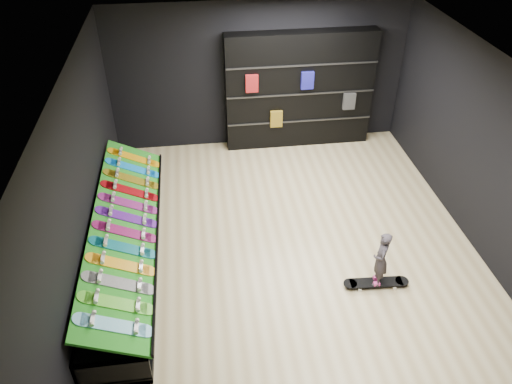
{
  "coord_description": "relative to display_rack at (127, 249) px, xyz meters",
  "views": [
    {
      "loc": [
        -1.33,
        -5.97,
        5.49
      ],
      "look_at": [
        -0.5,
        0.2,
        1.0
      ],
      "focal_mm": 35.0,
      "sensor_mm": 36.0,
      "label": 1
    }
  ],
  "objects": [
    {
      "name": "display_rack",
      "position": [
        0.0,
        0.0,
        0.0
      ],
      "size": [
        0.9,
        4.5,
        0.5
      ],
      "primitive_type": null,
      "color": "black",
      "rests_on": "ground"
    },
    {
      "name": "display_board_7",
      "position": [
        0.06,
        0.52,
        0.49
      ],
      "size": [
        0.93,
        0.22,
        0.5
      ],
      "primitive_type": null,
      "rotation": [
        0.0,
        0.44,
        0.0
      ],
      "color": "#2626BF",
      "rests_on": "turf_ramp"
    },
    {
      "name": "ceiling",
      "position": [
        2.55,
        0.0,
        2.75
      ],
      "size": [
        6.0,
        7.0,
        0.01
      ],
      "primitive_type": "cube",
      "color": "white",
      "rests_on": "ground"
    },
    {
      "name": "floor_skateboard",
      "position": [
        3.68,
        -1.04,
        -0.21
      ],
      "size": [
        0.99,
        0.28,
        0.09
      ],
      "primitive_type": null,
      "rotation": [
        0.0,
        0.0,
        -0.06
      ],
      "color": "black",
      "rests_on": "ground"
    },
    {
      "name": "wall_left",
      "position": [
        -0.45,
        0.0,
        1.25
      ],
      "size": [
        0.02,
        7.0,
        3.0
      ],
      "primitive_type": "cube",
      "color": "black",
      "rests_on": "ground"
    },
    {
      "name": "display_board_5",
      "position": [
        0.06,
        -0.17,
        0.49
      ],
      "size": [
        0.93,
        0.22,
        0.5
      ],
      "primitive_type": null,
      "rotation": [
        0.0,
        0.44,
        0.0
      ],
      "color": "#E5198C",
      "rests_on": "turf_ramp"
    },
    {
      "name": "display_board_6",
      "position": [
        0.06,
        0.17,
        0.49
      ],
      "size": [
        0.93,
        0.22,
        0.5
      ],
      "primitive_type": null,
      "rotation": [
        0.0,
        0.44,
        0.0
      ],
      "color": "purple",
      "rests_on": "turf_ramp"
    },
    {
      "name": "display_board_9",
      "position": [
        0.06,
        1.21,
        0.49
      ],
      "size": [
        0.93,
        0.22,
        0.5
      ],
      "primitive_type": null,
      "rotation": [
        0.0,
        0.44,
        0.0
      ],
      "color": "yellow",
      "rests_on": "turf_ramp"
    },
    {
      "name": "back_shelving",
      "position": [
        3.36,
        3.32,
        0.96
      ],
      "size": [
        3.02,
        0.35,
        2.42
      ],
      "primitive_type": "cube",
      "color": "black",
      "rests_on": "ground"
    },
    {
      "name": "child",
      "position": [
        3.68,
        -1.04,
        0.11
      ],
      "size": [
        0.2,
        0.24,
        0.55
      ],
      "primitive_type": "imported",
      "rotation": [
        0.0,
        0.0,
        -1.89
      ],
      "color": "black",
      "rests_on": "floor_skateboard"
    },
    {
      "name": "wall_right",
      "position": [
        5.55,
        0.0,
        1.25
      ],
      "size": [
        0.02,
        7.0,
        3.0
      ],
      "primitive_type": "cube",
      "color": "black",
      "rests_on": "ground"
    },
    {
      "name": "display_board_8",
      "position": [
        0.06,
        0.86,
        0.49
      ],
      "size": [
        0.93,
        0.22,
        0.5
      ],
      "primitive_type": null,
      "rotation": [
        0.0,
        0.44,
        0.0
      ],
      "color": "red",
      "rests_on": "turf_ramp"
    },
    {
      "name": "display_board_3",
      "position": [
        0.06,
        -0.86,
        0.49
      ],
      "size": [
        0.93,
        0.22,
        0.5
      ],
      "primitive_type": null,
      "rotation": [
        0.0,
        0.44,
        0.0
      ],
      "color": "orange",
      "rests_on": "turf_ramp"
    },
    {
      "name": "wall_back",
      "position": [
        2.55,
        3.5,
        1.25
      ],
      "size": [
        6.0,
        0.02,
        3.0
      ],
      "primitive_type": "cube",
      "color": "black",
      "rests_on": "ground"
    },
    {
      "name": "display_board_11",
      "position": [
        0.06,
        1.9,
        0.49
      ],
      "size": [
        0.93,
        0.22,
        0.5
      ],
      "primitive_type": null,
      "rotation": [
        0.0,
        0.44,
        0.0
      ],
      "color": "yellow",
      "rests_on": "turf_ramp"
    },
    {
      "name": "display_board_10",
      "position": [
        0.06,
        1.55,
        0.49
      ],
      "size": [
        0.93,
        0.22,
        0.5
      ],
      "primitive_type": null,
      "rotation": [
        0.0,
        0.44,
        0.0
      ],
      "color": "blue",
      "rests_on": "turf_ramp"
    },
    {
      "name": "floor",
      "position": [
        2.55,
        0.0,
        -0.25
      ],
      "size": [
        6.0,
        7.0,
        0.01
      ],
      "primitive_type": "cube",
      "color": "#C7B686",
      "rests_on": "ground"
    },
    {
      "name": "display_board_0",
      "position": [
        0.06,
        -1.9,
        0.49
      ],
      "size": [
        0.93,
        0.22,
        0.5
      ],
      "primitive_type": null,
      "rotation": [
        0.0,
        0.44,
        0.0
      ],
      "color": "#0CB2E5",
      "rests_on": "turf_ramp"
    },
    {
      "name": "display_board_2",
      "position": [
        0.06,
        -1.21,
        0.49
      ],
      "size": [
        0.93,
        0.22,
        0.5
      ],
      "primitive_type": null,
      "rotation": [
        0.0,
        0.44,
        0.0
      ],
      "color": "black",
      "rests_on": "turf_ramp"
    },
    {
      "name": "wall_front",
      "position": [
        2.55,
        -3.5,
        1.25
      ],
      "size": [
        6.0,
        0.02,
        3.0
      ],
      "primitive_type": "cube",
      "color": "black",
      "rests_on": "ground"
    },
    {
      "name": "display_board_1",
      "position": [
        0.06,
        -1.55,
        0.49
      ],
      "size": [
        0.93,
        0.22,
        0.5
      ],
      "primitive_type": null,
      "rotation": [
        0.0,
        0.44,
        0.0
      ],
      "color": "green",
      "rests_on": "turf_ramp"
    },
    {
      "name": "turf_ramp",
      "position": [
        0.05,
        0.0,
        0.46
      ],
      "size": [
        0.92,
        4.5,
        0.46
      ],
      "primitive_type": "cube",
      "rotation": [
        0.0,
        0.44,
        0.0
      ],
      "color": "#166F11",
      "rests_on": "display_rack"
    },
    {
      "name": "display_board_4",
      "position": [
        0.06,
        -0.52,
        0.49
      ],
      "size": [
        0.93,
        0.22,
        0.5
      ],
      "primitive_type": null,
      "rotation": [
        0.0,
        0.44,
        0.0
      ],
      "color": "#0C8C99",
      "rests_on": "turf_ramp"
    }
  ]
}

